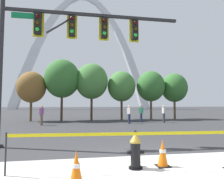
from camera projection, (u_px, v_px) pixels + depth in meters
The scene contains 17 objects.
ground_plane at pixel (145, 159), 6.36m from camera, with size 240.00×240.00×0.00m, color #333335.
fire_hydrant at pixel (135, 151), 5.41m from camera, with size 0.46×0.48×0.99m.
caution_tape_barrier at pixel (134, 143), 5.20m from camera, with size 6.20×0.43×1.02m.
traffic_cone_mid_sidewalk at pixel (163, 153), 5.58m from camera, with size 0.36×0.36×0.73m.
traffic_cone_curb_edge at pixel (76, 168), 4.27m from camera, with size 0.36×0.36×0.73m.
traffic_signal_gantry at pixel (62, 40), 8.73m from camera, with size 7.82×0.44×6.00m.
monument_arch at pixel (83, 58), 72.99m from camera, with size 48.48×2.75×41.37m.
tree_far_left at pixel (31, 87), 20.42m from camera, with size 2.82×2.82×4.93m.
tree_left_mid at pixel (62, 79), 21.11m from camera, with size 3.60×3.60×6.29m.
tree_center_left at pixel (92, 81), 21.74m from camera, with size 3.42×3.42×5.99m.
tree_center_right at pixel (122, 86), 22.55m from camera, with size 3.04×3.04×5.32m.
tree_right_mid at pixel (151, 86), 22.81m from camera, with size 3.07×3.07×5.37m.
tree_far_right at pixel (174, 88), 23.61m from camera, with size 2.98×2.98×5.22m.
pedestrian_walking_left at pixel (42, 115), 16.50m from camera, with size 0.31×0.39×1.59m.
pedestrian_standing_center at pixel (141, 113), 19.20m from camera, with size 0.39×0.38×1.59m.
pedestrian_walking_right at pixel (164, 114), 18.90m from camera, with size 0.24×0.36×1.59m.
pedestrian_near_trees at pixel (129, 114), 17.88m from camera, with size 0.36×0.39×1.59m.
Camera 1 is at (-2.13, -6.22, 1.69)m, focal length 33.01 mm.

